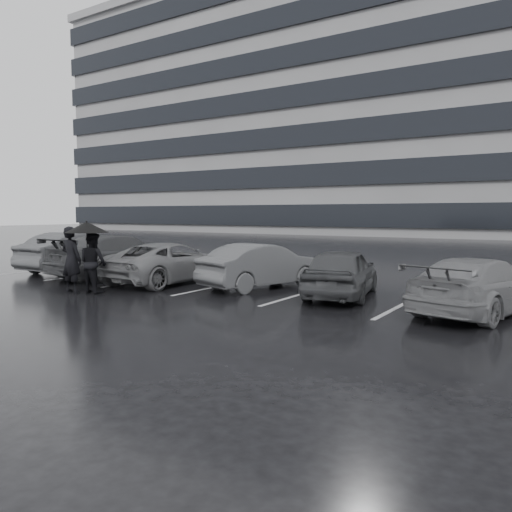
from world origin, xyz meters
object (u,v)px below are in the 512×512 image
object	(u,v)px
car_east	(479,286)
pedestrian_right	(93,263)
car_west_b	(171,263)
car_west_c	(118,256)
car_west_d	(78,252)
car_west_a	(262,266)
pedestrian_left	(71,260)
car_main	(341,272)

from	to	relation	value
car_east	pedestrian_right	xyz separation A→B (m)	(-9.53, -2.65, 0.22)
car_west_b	car_east	bearing A→B (deg)	179.88
car_west_c	car_west_d	size ratio (longest dim) A/B	1.11
car_west_c	car_east	xyz separation A→B (m)	(11.72, -0.21, -0.11)
car_west_a	pedestrian_left	bearing A→B (deg)	58.51
car_west_a	pedestrian_right	bearing A→B (deg)	60.28
car_east	pedestrian_left	xyz separation A→B (m)	(-10.07, -2.95, 0.30)
car_main	pedestrian_right	xyz separation A→B (m)	(-6.08, -3.11, 0.19)
car_west_b	pedestrian_right	bearing A→B (deg)	82.23
car_west_a	car_west_c	world-z (taller)	car_west_c
pedestrian_right	car_east	bearing A→B (deg)	-161.38
car_west_a	pedestrian_left	size ratio (longest dim) A/B	2.15
car_west_b	car_west_c	xyz separation A→B (m)	(-2.58, 0.14, 0.09)
car_west_d	car_east	size ratio (longest dim) A/B	1.06
car_west_d	pedestrian_left	xyz separation A→B (m)	(4.15, -3.42, 0.18)
car_west_d	pedestrian_left	world-z (taller)	pedestrian_left
car_west_c	car_west_a	bearing A→B (deg)	-171.71
car_main	car_west_c	world-z (taller)	car_west_c
car_main	pedestrian_left	bearing A→B (deg)	14.83
car_west_b	car_east	size ratio (longest dim) A/B	1.07
car_main	car_west_a	world-z (taller)	car_west_a
car_west_a	pedestrian_right	xyz separation A→B (m)	(-3.45, -3.35, 0.19)
car_west_a	car_east	bearing A→B (deg)	-170.47
car_west_c	car_west_d	world-z (taller)	car_west_d
pedestrian_left	car_east	bearing A→B (deg)	-167.92
car_west_b	pedestrian_left	world-z (taller)	pedestrian_left
car_west_c	pedestrian_right	world-z (taller)	pedestrian_right
car_west_c	pedestrian_left	size ratio (longest dim) A/B	2.73
car_main	car_east	size ratio (longest dim) A/B	0.89
car_west_d	car_main	bearing A→B (deg)	177.70
car_east	car_main	bearing A→B (deg)	5.94
car_west_c	car_east	bearing A→B (deg)	-177.70
car_main	car_west_d	size ratio (longest dim) A/B	0.84
car_west_b	car_main	bearing A→B (deg)	-175.79
pedestrian_left	pedestrian_right	size ratio (longest dim) A/B	1.10
car_west_a	car_west_c	size ratio (longest dim) A/B	0.79
car_main	car_west_c	xyz separation A→B (m)	(-8.28, -0.25, 0.08)
car_main	pedestrian_right	distance (m)	6.84
car_west_a	car_east	distance (m)	6.12
car_west_b	pedestrian_left	bearing A→B (deg)	73.19
car_west_c	car_west_d	xyz separation A→B (m)	(-2.50, 0.26, 0.02)
car_west_d	car_east	distance (m)	14.23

